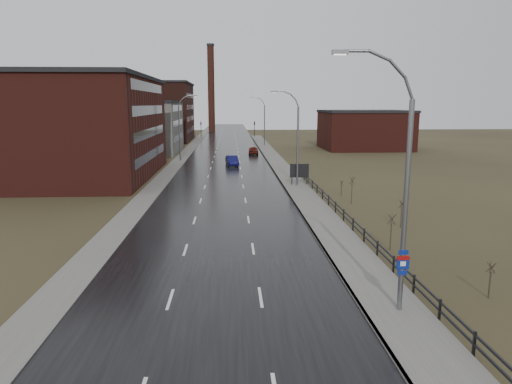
{
  "coord_description": "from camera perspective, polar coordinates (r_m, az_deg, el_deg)",
  "views": [
    {
      "loc": [
        0.86,
        -17.89,
        9.79
      ],
      "look_at": [
        2.8,
        17.23,
        3.0
      ],
      "focal_mm": 32.0,
      "sensor_mm": 36.0,
      "label": 1
    }
  ],
  "objects": [
    {
      "name": "ground",
      "position": [
        20.41,
        -5.45,
        -17.79
      ],
      "size": [
        320.0,
        320.0,
        0.0
      ],
      "primitive_type": "plane",
      "color": "#2D2819",
      "rests_on": "ground"
    },
    {
      "name": "curb_right",
      "position": [
        54.13,
        3.5,
        0.58
      ],
      "size": [
        0.16,
        180.0,
        0.18
      ],
      "primitive_type": "cube",
      "color": "slate",
      "rests_on": "ground"
    },
    {
      "name": "traffic_light_left",
      "position": [
        138.27,
        -6.9,
        8.7
      ],
      "size": [
        0.58,
        2.73,
        5.3
      ],
      "color": "black",
      "rests_on": "ground"
    },
    {
      "name": "streetlight_main",
      "position": [
        21.61,
        17.52,
        0.47
      ],
      "size": [
        3.91,
        0.29,
        12.11
      ],
      "color": "slate",
      "rests_on": "ground"
    },
    {
      "name": "smokestack",
      "position": [
        168.12,
        -5.63,
        12.83
      ],
      "size": [
        2.7,
        2.7,
        30.7
      ],
      "color": "#331611",
      "rests_on": "ground"
    },
    {
      "name": "warehouse_near",
      "position": [
        66.64,
        -22.49,
        7.5
      ],
      "size": [
        22.44,
        28.56,
        13.5
      ],
      "color": "#471914",
      "rests_on": "ground"
    },
    {
      "name": "warehouse_mid",
      "position": [
        97.83,
        -14.4,
        7.94
      ],
      "size": [
        16.32,
        20.4,
        10.5
      ],
      "color": "slate",
      "rests_on": "ground"
    },
    {
      "name": "warehouse_far",
      "position": [
        128.14,
        -14.09,
        9.7
      ],
      "size": [
        26.52,
        24.48,
        15.5
      ],
      "color": "#331611",
      "rests_on": "ground"
    },
    {
      "name": "shrub_e",
      "position": [
        46.22,
        11.9,
        0.32
      ],
      "size": [
        0.65,
        0.69,
        2.77
      ],
      "color": "#382D23",
      "rests_on": "ground"
    },
    {
      "name": "shrub_c",
      "position": [
        32.3,
        16.53,
        -4.69
      ],
      "size": [
        0.6,
        0.63,
        2.54
      ],
      "color": "#382D23",
      "rests_on": "ground"
    },
    {
      "name": "building_right",
      "position": [
        104.28,
        13.37,
        7.6
      ],
      "size": [
        18.36,
        16.32,
        8.5
      ],
      "color": "#471914",
      "rests_on": "ground"
    },
    {
      "name": "shrub_d",
      "position": [
        38.46,
        17.72,
        -2.5
      ],
      "size": [
        0.54,
        0.57,
        2.27
      ],
      "color": "#382D23",
      "rests_on": "ground"
    },
    {
      "name": "shrub_f",
      "position": [
        50.57,
        10.64,
        0.55
      ],
      "size": [
        0.39,
        0.41,
        1.6
      ],
      "color": "#382D23",
      "rests_on": "ground"
    },
    {
      "name": "streetlight_left",
      "position": [
        80.44,
        -9.35,
        7.97
      ],
      "size": [
        3.36,
        0.28,
        11.35
      ],
      "color": "slate",
      "rests_on": "ground"
    },
    {
      "name": "car_near",
      "position": [
        73.36,
        -3.01,
        3.88
      ],
      "size": [
        2.26,
        5.07,
        1.62
      ],
      "primitive_type": "imported",
      "rotation": [
        0.0,
        0.0,
        0.11
      ],
      "color": "#0E0E46",
      "rests_on": "ground"
    },
    {
      "name": "guardrail",
      "position": [
        38.49,
        11.15,
        -2.92
      ],
      "size": [
        0.1,
        53.05,
        1.1
      ],
      "color": "black",
      "rests_on": "ground"
    },
    {
      "name": "road",
      "position": [
        78.5,
        -3.77,
        3.76
      ],
      "size": [
        14.0,
        300.0,
        0.06
      ],
      "primitive_type": "cube",
      "color": "black",
      "rests_on": "ground"
    },
    {
      "name": "car_far",
      "position": [
        90.1,
        -0.33,
        5.21
      ],
      "size": [
        2.08,
        4.82,
        1.62
      ],
      "primitive_type": "imported",
      "rotation": [
        0.0,
        0.0,
        3.11
      ],
      "color": "#48110C",
      "rests_on": "ground"
    },
    {
      "name": "traffic_light_right",
      "position": [
        138.17,
        -0.19,
        8.78
      ],
      "size": [
        0.58,
        2.73,
        5.3
      ],
      "color": "black",
      "rests_on": "ground"
    },
    {
      "name": "streetlight_right_far",
      "position": [
        108.23,
        0.91,
        8.84
      ],
      "size": [
        3.36,
        0.28,
        11.35
      ],
      "color": "slate",
      "rests_on": "ground"
    },
    {
      "name": "shrub_b",
      "position": [
        26.53,
        27.23,
        -9.65
      ],
      "size": [
        0.46,
        0.48,
        1.91
      ],
      "color": "#382D23",
      "rests_on": "ground"
    },
    {
      "name": "sidewalk_right",
      "position": [
        54.32,
        5.09,
        0.6
      ],
      "size": [
        3.2,
        180.0,
        0.18
      ],
      "primitive_type": "cube",
      "color": "#595651",
      "rests_on": "ground"
    },
    {
      "name": "sidewalk_left",
      "position": [
        79.01,
        -9.73,
        3.7
      ],
      "size": [
        2.4,
        260.0,
        0.12
      ],
      "primitive_type": "cube",
      "color": "#595651",
      "rests_on": "ground"
    },
    {
      "name": "billboard",
      "position": [
        55.4,
        5.44,
        2.6
      ],
      "size": [
        2.3,
        0.17,
        2.72
      ],
      "color": "black",
      "rests_on": "ground"
    },
    {
      "name": "streetlight_right_mid",
      "position": [
        54.57,
        4.94,
        6.74
      ],
      "size": [
        3.36,
        0.28,
        11.35
      ],
      "color": "slate",
      "rests_on": "ground"
    }
  ]
}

